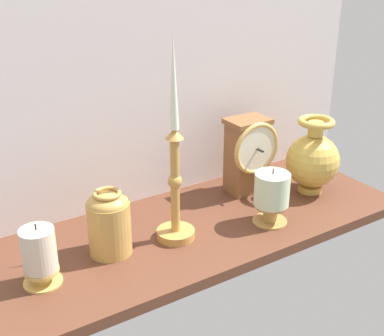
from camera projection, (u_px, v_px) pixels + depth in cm
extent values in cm
cube|color=brown|center=(190.00, 231.00, 115.77)|extent=(100.00, 36.00, 2.40)
cube|color=silver|center=(146.00, 65.00, 116.45)|extent=(120.00, 2.00, 65.00)
cube|color=brown|center=(246.00, 158.00, 128.38)|extent=(9.00, 6.74, 17.73)
cube|color=brown|center=(248.00, 121.00, 124.56)|extent=(10.08, 7.55, 1.20)
torus|color=#D9AC5A|center=(257.00, 149.00, 123.98)|extent=(13.00, 1.18, 13.00)
cylinder|color=white|center=(257.00, 149.00, 123.90)|extent=(10.87, 0.40, 10.87)
cube|color=black|center=(258.00, 149.00, 123.67)|extent=(0.67, 4.14, 0.30)
cylinder|color=#BF8B42|center=(176.00, 234.00, 110.67)|extent=(8.13, 8.13, 1.80)
cylinder|color=#BF8B42|center=(175.00, 186.00, 106.13)|extent=(1.87, 1.87, 20.71)
sphere|color=#BF8B42|center=(175.00, 181.00, 105.71)|extent=(3.00, 3.00, 3.00)
cone|color=#BF8B42|center=(174.00, 134.00, 101.55)|extent=(3.75, 3.75, 2.00)
cone|color=white|center=(173.00, 80.00, 97.27)|extent=(1.99, 1.99, 19.22)
cylinder|color=gold|center=(310.00, 188.00, 131.28)|extent=(5.93, 5.93, 1.60)
sphere|color=gold|center=(312.00, 161.00, 128.30)|extent=(13.17, 13.17, 13.17)
cylinder|color=gold|center=(316.00, 129.00, 124.94)|extent=(3.69, 3.69, 3.54)
torus|color=gold|center=(316.00, 122.00, 124.22)|extent=(8.87, 8.87, 1.60)
cylinder|color=tan|center=(109.00, 228.00, 103.78)|extent=(8.67, 8.67, 11.15)
ellipsoid|color=tan|center=(107.00, 203.00, 101.53)|extent=(8.24, 8.24, 4.12)
torus|color=tan|center=(107.00, 193.00, 100.70)|extent=(5.63, 5.63, 0.86)
cylinder|color=#D6B258|center=(42.00, 276.00, 95.85)|extent=(2.88, 2.88, 2.74)
cylinder|color=#D6B258|center=(43.00, 281.00, 96.24)|extent=(7.20, 7.20, 0.80)
cylinder|color=#D6B258|center=(42.00, 270.00, 95.30)|extent=(6.48, 6.48, 0.60)
cylinder|color=beige|center=(39.00, 249.00, 93.50)|extent=(6.30, 6.30, 8.13)
cylinder|color=black|center=(36.00, 227.00, 91.62)|extent=(0.30, 0.30, 1.20)
cylinder|color=tan|center=(270.00, 214.00, 116.35)|extent=(3.11, 3.11, 4.04)
cylinder|color=tan|center=(270.00, 220.00, 117.00)|extent=(7.77, 7.77, 0.80)
cylinder|color=tan|center=(271.00, 206.00, 115.53)|extent=(6.99, 6.99, 0.60)
cylinder|color=beige|center=(272.00, 189.00, 113.88)|extent=(7.80, 7.80, 7.40)
cylinder|color=black|center=(273.00, 171.00, 112.14)|extent=(0.30, 0.30, 1.20)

